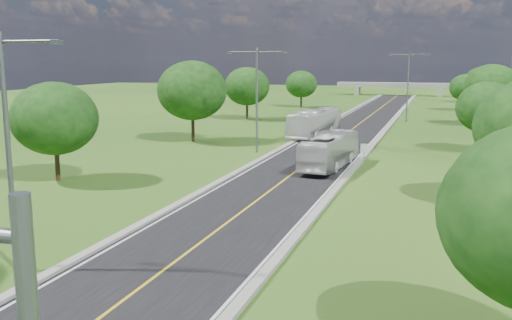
# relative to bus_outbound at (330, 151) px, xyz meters

# --- Properties ---
(ground) EXTENTS (260.00, 260.00, 0.00)m
(ground) POSITION_rel_bus_outbound_xyz_m (-2.26, 20.85, -1.48)
(ground) COLOR #204914
(ground) RESTS_ON ground
(road) EXTENTS (8.00, 150.00, 0.06)m
(road) POSITION_rel_bus_outbound_xyz_m (-2.26, 26.85, -1.45)
(road) COLOR black
(road) RESTS_ON ground
(curb_left) EXTENTS (0.50, 150.00, 0.22)m
(curb_left) POSITION_rel_bus_outbound_xyz_m (-6.51, 26.85, -1.37)
(curb_left) COLOR gray
(curb_left) RESTS_ON ground
(curb_right) EXTENTS (0.50, 150.00, 0.22)m
(curb_right) POSITION_rel_bus_outbound_xyz_m (1.99, 26.85, -1.37)
(curb_right) COLOR gray
(curb_right) RESTS_ON ground
(speed_limit_sign) EXTENTS (0.55, 0.09, 2.40)m
(speed_limit_sign) POSITION_rel_bus_outbound_xyz_m (2.94, -1.16, 0.12)
(speed_limit_sign) COLOR slate
(speed_limit_sign) RESTS_ON ground
(overpass) EXTENTS (30.00, 3.00, 3.20)m
(overpass) POSITION_rel_bus_outbound_xyz_m (-2.26, 100.85, 0.94)
(overpass) COLOR gray
(overpass) RESTS_ON ground
(streetlight_near_left) EXTENTS (5.90, 0.25, 10.00)m
(streetlight_near_left) POSITION_rel_bus_outbound_xyz_m (-8.26, -27.15, 4.47)
(streetlight_near_left) COLOR slate
(streetlight_near_left) RESTS_ON ground
(streetlight_mid_left) EXTENTS (5.90, 0.25, 10.00)m
(streetlight_mid_left) POSITION_rel_bus_outbound_xyz_m (-8.26, 5.85, 4.47)
(streetlight_mid_left) COLOR slate
(streetlight_mid_left) RESTS_ON ground
(streetlight_far_right) EXTENTS (5.90, 0.25, 10.00)m
(streetlight_far_right) POSITION_rel_bus_outbound_xyz_m (3.74, 38.85, 4.47)
(streetlight_far_right) COLOR slate
(streetlight_far_right) RESTS_ON ground
(tree_lb) EXTENTS (6.30, 6.30, 7.33)m
(tree_lb) POSITION_rel_bus_outbound_xyz_m (-18.26, -11.15, 3.17)
(tree_lb) COLOR black
(tree_lb) RESTS_ON ground
(tree_lc) EXTENTS (7.56, 7.56, 8.79)m
(tree_lc) POSITION_rel_bus_outbound_xyz_m (-17.26, 10.85, 4.10)
(tree_lc) COLOR black
(tree_lc) RESTS_ON ground
(tree_ld) EXTENTS (6.72, 6.72, 7.82)m
(tree_ld) POSITION_rel_bus_outbound_xyz_m (-19.26, 34.85, 3.48)
(tree_ld) COLOR black
(tree_ld) RESTS_ON ground
(tree_le) EXTENTS (5.88, 5.88, 6.84)m
(tree_le) POSITION_rel_bus_outbound_xyz_m (-16.76, 58.85, 2.86)
(tree_le) COLOR black
(tree_le) RESTS_ON ground
(tree_rc) EXTENTS (5.88, 5.88, 6.84)m
(tree_rc) POSITION_rel_bus_outbound_xyz_m (12.74, 12.85, 2.86)
(tree_rc) COLOR black
(tree_rc) RESTS_ON ground
(tree_rd) EXTENTS (7.14, 7.14, 8.30)m
(tree_rd) POSITION_rel_bus_outbound_xyz_m (14.74, 36.85, 3.79)
(tree_rd) COLOR black
(tree_rd) RESTS_ON ground
(tree_re) EXTENTS (5.46, 5.46, 6.35)m
(tree_re) POSITION_rel_bus_outbound_xyz_m (12.24, 60.85, 2.55)
(tree_re) COLOR black
(tree_re) RESTS_ON ground
(tree_rf) EXTENTS (6.30, 6.30, 7.33)m
(tree_rf) POSITION_rel_bus_outbound_xyz_m (15.74, 80.85, 3.17)
(tree_rf) COLOR black
(tree_rf) RESTS_ON ground
(bus_outbound) EXTENTS (3.32, 10.34, 2.83)m
(bus_outbound) POSITION_rel_bus_outbound_xyz_m (0.00, 0.00, 0.00)
(bus_outbound) COLOR silver
(bus_outbound) RESTS_ON road
(bus_inbound) EXTENTS (4.24, 11.61, 3.16)m
(bus_inbound) POSITION_rel_bus_outbound_xyz_m (-5.35, 18.63, 0.17)
(bus_inbound) COLOR silver
(bus_inbound) RESTS_ON road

